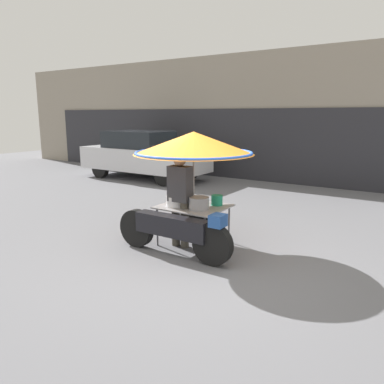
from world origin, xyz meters
name	(u,v)px	position (x,y,z in m)	size (l,w,h in m)	color
ground_plane	(198,261)	(0.00, 0.00, 0.00)	(36.00, 36.00, 0.00)	slate
shopfront_building	(335,118)	(0.00, 8.17, 2.09)	(28.00, 2.06, 4.22)	gray
vendor_motorcycle_cart	(192,158)	(-0.49, 0.56, 1.51)	(2.12, 2.00, 1.93)	black
vendor_person	(180,195)	(-0.62, 0.41, 0.89)	(0.38, 0.22, 1.59)	#4C473D
parked_car	(143,155)	(-5.65, 5.34, 0.84)	(4.57, 1.70, 1.64)	black
potted_plant	(100,155)	(-9.06, 6.51, 0.52)	(0.67, 0.67, 0.88)	brown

